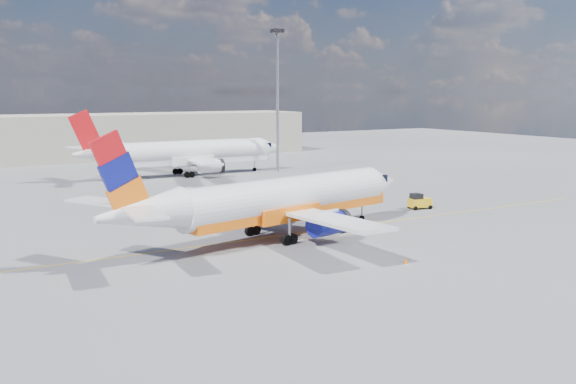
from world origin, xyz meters
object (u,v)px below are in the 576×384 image
second_jet (189,153)px  main_jet (279,200)px  gse_tug (419,202)px  traffic_cone (406,261)px

second_jet → main_jet: bearing=-101.9°
main_jet → second_jet: (8.89, 41.64, 0.04)m
second_jet → gse_tug: (10.36, -37.35, -2.48)m
main_jet → traffic_cone: (3.67, -11.61, -2.95)m
second_jet → traffic_cone: size_ratio=59.24×
main_jet → second_jet: 42.58m
main_jet → traffic_cone: main_jet is taller
traffic_cone → second_jet: bearing=84.4°
gse_tug → traffic_cone: bearing=-123.5°
main_jet → gse_tug: 19.87m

